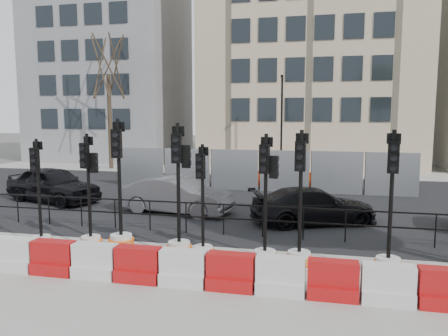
% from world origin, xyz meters
% --- Properties ---
extents(ground, '(120.00, 120.00, 0.00)m').
position_xyz_m(ground, '(0.00, 0.00, 0.00)').
color(ground, '#51514C').
rests_on(ground, ground).
extents(sidewalk_near, '(40.00, 6.00, 0.02)m').
position_xyz_m(sidewalk_near, '(0.00, -3.00, 0.01)').
color(sidewalk_near, gray).
rests_on(sidewalk_near, ground).
extents(road, '(40.00, 14.00, 0.03)m').
position_xyz_m(road, '(0.00, 7.00, 0.01)').
color(road, black).
rests_on(road, ground).
extents(sidewalk_far, '(40.00, 4.00, 0.02)m').
position_xyz_m(sidewalk_far, '(0.00, 16.00, 0.01)').
color(sidewalk_far, gray).
rests_on(sidewalk_far, ground).
extents(building_grey, '(11.00, 9.06, 14.00)m').
position_xyz_m(building_grey, '(-14.00, 21.99, 7.00)').
color(building_grey, gray).
rests_on(building_grey, ground).
extents(building_cream, '(15.00, 10.06, 18.00)m').
position_xyz_m(building_cream, '(2.00, 21.99, 9.00)').
color(building_cream, '#BEAE8B').
rests_on(building_cream, ground).
extents(kerb_railing, '(18.00, 0.04, 1.00)m').
position_xyz_m(kerb_railing, '(0.00, 1.20, 0.69)').
color(kerb_railing, black).
rests_on(kerb_railing, ground).
extents(heras_fencing, '(14.33, 1.72, 2.00)m').
position_xyz_m(heras_fencing, '(-0.49, 9.71, 0.71)').
color(heras_fencing, '#93959B').
rests_on(heras_fencing, ground).
extents(lamp_post_far, '(0.12, 0.56, 6.00)m').
position_xyz_m(lamp_post_far, '(0.50, 14.98, 3.22)').
color(lamp_post_far, black).
rests_on(lamp_post_far, ground).
extents(tree_bare_far, '(2.00, 2.00, 9.00)m').
position_xyz_m(tree_bare_far, '(-11.00, 15.50, 6.65)').
color(tree_bare_far, '#473828').
rests_on(tree_bare_far, ground).
extents(barrier_row, '(15.70, 0.50, 0.80)m').
position_xyz_m(barrier_row, '(-0.00, -2.80, 0.37)').
color(barrier_row, '#AD0D17').
rests_on(barrier_row, ground).
extents(traffic_signal_a, '(0.60, 0.60, 3.06)m').
position_xyz_m(traffic_signal_a, '(-4.62, -1.20, 0.63)').
color(traffic_signal_a, silver).
rests_on(traffic_signal_a, ground).
extents(traffic_signal_b, '(0.63, 0.63, 3.20)m').
position_xyz_m(traffic_signal_b, '(-3.25, -0.96, 0.76)').
color(traffic_signal_b, silver).
rests_on(traffic_signal_b, ground).
extents(traffic_signal_c, '(0.71, 0.71, 3.59)m').
position_xyz_m(traffic_signal_c, '(-2.44, -0.79, 0.74)').
color(traffic_signal_c, silver).
rests_on(traffic_signal_c, ground).
extents(traffic_signal_d, '(0.69, 0.69, 3.49)m').
position_xyz_m(traffic_signal_d, '(-0.68, -1.03, 0.83)').
color(traffic_signal_d, silver).
rests_on(traffic_signal_d, ground).
extents(traffic_signal_e, '(0.59, 0.59, 2.97)m').
position_xyz_m(traffic_signal_e, '(-0.04, -1.07, 0.61)').
color(traffic_signal_e, silver).
rests_on(traffic_signal_e, ground).
extents(traffic_signal_f, '(0.64, 0.64, 3.25)m').
position_xyz_m(traffic_signal_f, '(1.58, -1.20, 0.78)').
color(traffic_signal_f, silver).
rests_on(traffic_signal_f, ground).
extents(traffic_signal_g, '(0.66, 0.66, 3.35)m').
position_xyz_m(traffic_signal_g, '(2.40, -1.13, 0.69)').
color(traffic_signal_g, silver).
rests_on(traffic_signal_g, ground).
extents(traffic_signal_h, '(0.66, 0.66, 3.37)m').
position_xyz_m(traffic_signal_h, '(4.44, -1.15, 0.70)').
color(traffic_signal_h, silver).
rests_on(traffic_signal_h, ground).
extents(car_a, '(4.29, 5.41, 1.50)m').
position_xyz_m(car_a, '(-8.15, 4.65, 0.75)').
color(car_a, black).
rests_on(car_a, ground).
extents(car_b, '(2.67, 4.63, 1.39)m').
position_xyz_m(car_b, '(-2.39, 3.76, 0.69)').
color(car_b, '#515056').
rests_on(car_b, ground).
extents(car_c, '(4.74, 5.49, 1.24)m').
position_xyz_m(car_c, '(2.66, 3.27, 0.62)').
color(car_c, black).
rests_on(car_c, ground).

